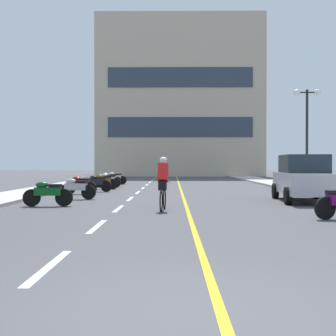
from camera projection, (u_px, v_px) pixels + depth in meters
name	position (u px, v px, depth m)	size (l,w,h in m)	color
ground_plane	(176.00, 189.00, 25.22)	(140.00, 140.00, 0.00)	#47474C
curb_left	(65.00, 185.00, 28.29)	(2.40, 72.00, 0.12)	#B7B2A8
curb_right	(287.00, 185.00, 28.15)	(2.40, 72.00, 0.12)	#B7B2A8
lane_dash_0	(49.00, 266.00, 6.24)	(0.14, 2.20, 0.01)	silver
lane_dash_1	(97.00, 226.00, 10.24)	(0.14, 2.20, 0.01)	silver
lane_dash_2	(118.00, 209.00, 14.24)	(0.14, 2.20, 0.01)	silver
lane_dash_3	(130.00, 199.00, 18.24)	(0.14, 2.20, 0.01)	silver
lane_dash_4	(138.00, 192.00, 22.24)	(0.14, 2.20, 0.01)	silver
lane_dash_5	(143.00, 188.00, 26.24)	(0.14, 2.20, 0.01)	silver
lane_dash_6	(147.00, 185.00, 30.24)	(0.14, 2.20, 0.01)	silver
lane_dash_7	(150.00, 182.00, 34.24)	(0.14, 2.20, 0.01)	silver
lane_dash_8	(152.00, 180.00, 38.24)	(0.14, 2.20, 0.01)	silver
lane_dash_9	(154.00, 179.00, 42.24)	(0.14, 2.20, 0.01)	silver
lane_dash_10	(156.00, 177.00, 46.24)	(0.14, 2.20, 0.01)	silver
lane_dash_11	(157.00, 176.00, 50.24)	(0.14, 2.20, 0.01)	silver
centre_line_yellow	(180.00, 186.00, 28.22)	(0.12, 66.00, 0.01)	gold
office_building	(180.00, 100.00, 53.44)	(19.46, 8.77, 18.71)	#BCAD93
street_lamp_mid	(307.00, 116.00, 23.55)	(1.46, 0.36, 5.39)	black
parked_car_near	(303.00, 178.00, 16.96)	(2.17, 4.32, 1.82)	black
motorcycle_3	(48.00, 193.00, 15.01)	(1.70, 0.60, 0.92)	black
motorcycle_4	(75.00, 188.00, 17.98)	(1.70, 0.60, 0.92)	black
motorcycle_5	(80.00, 184.00, 20.92)	(1.68, 0.67, 0.92)	black
motorcycle_6	(97.00, 183.00, 22.88)	(1.64, 0.80, 0.92)	black
motorcycle_7	(103.00, 181.00, 24.88)	(1.70, 0.60, 0.92)	black
motorcycle_8	(107.00, 180.00, 26.99)	(1.70, 0.60, 0.92)	black
motorcycle_9	(109.00, 179.00, 28.79)	(1.67, 0.69, 0.92)	black
motorcycle_10	(114.00, 178.00, 30.73)	(1.70, 0.60, 0.92)	black
cyclist_rider	(163.00, 182.00, 13.71)	(0.42, 1.77, 1.71)	black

